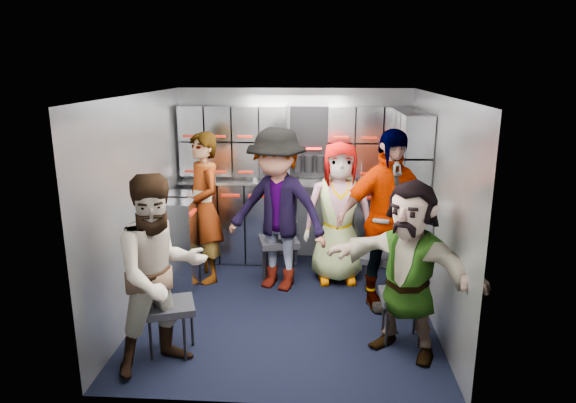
# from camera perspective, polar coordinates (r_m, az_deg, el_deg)

# --- Properties ---
(floor) EXTENTS (3.00, 3.00, 0.00)m
(floor) POSITION_cam_1_polar(r_m,az_deg,el_deg) (5.25, -0.22, -11.81)
(floor) COLOR black
(floor) RESTS_ON ground
(wall_back) EXTENTS (2.80, 0.04, 2.10)m
(wall_back) POSITION_cam_1_polar(r_m,az_deg,el_deg) (6.32, 0.72, 2.95)
(wall_back) COLOR gray
(wall_back) RESTS_ON ground
(wall_left) EXTENTS (0.04, 3.00, 2.10)m
(wall_left) POSITION_cam_1_polar(r_m,az_deg,el_deg) (5.15, -15.95, -0.39)
(wall_left) COLOR gray
(wall_left) RESTS_ON ground
(wall_right) EXTENTS (0.04, 3.00, 2.10)m
(wall_right) POSITION_cam_1_polar(r_m,az_deg,el_deg) (4.97, 16.09, -0.95)
(wall_right) COLOR gray
(wall_right) RESTS_ON ground
(ceiling) EXTENTS (2.80, 3.00, 0.02)m
(ceiling) POSITION_cam_1_polar(r_m,az_deg,el_deg) (4.70, -0.24, 11.75)
(ceiling) COLOR silver
(ceiling) RESTS_ON wall_back
(cart_bank_back) EXTENTS (2.68, 0.38, 0.99)m
(cart_bank_back) POSITION_cam_1_polar(r_m,az_deg,el_deg) (6.26, 0.60, -2.42)
(cart_bank_back) COLOR #9B9FAA
(cart_bank_back) RESTS_ON ground
(cart_bank_left) EXTENTS (0.38, 0.76, 0.99)m
(cart_bank_left) POSITION_cam_1_polar(r_m,az_deg,el_deg) (5.76, -11.75, -4.30)
(cart_bank_left) COLOR #9B9FAA
(cart_bank_left) RESTS_ON ground
(counter) EXTENTS (2.68, 0.42, 0.03)m
(counter) POSITION_cam_1_polar(r_m,az_deg,el_deg) (6.12, 0.62, 2.23)
(counter) COLOR #B8BBC0
(counter) RESTS_ON cart_bank_back
(locker_bank_back) EXTENTS (2.68, 0.28, 0.82)m
(locker_bank_back) POSITION_cam_1_polar(r_m,az_deg,el_deg) (6.10, 0.66, 6.71)
(locker_bank_back) COLOR #9B9FAA
(locker_bank_back) RESTS_ON wall_back
(locker_bank_right) EXTENTS (0.28, 1.00, 0.82)m
(locker_bank_right) POSITION_cam_1_polar(r_m,az_deg,el_deg) (5.52, 13.40, 5.45)
(locker_bank_right) COLOR #9B9FAA
(locker_bank_right) RESTS_ON wall_right
(right_cabinet) EXTENTS (0.28, 1.20, 1.00)m
(right_cabinet) POSITION_cam_1_polar(r_m,az_deg,el_deg) (5.67, 12.96, -4.63)
(right_cabinet) COLOR #9B9FAA
(right_cabinet) RESTS_ON ground
(coffee_niche) EXTENTS (0.46, 0.16, 0.84)m
(coffee_niche) POSITION_cam_1_polar(r_m,az_deg,el_deg) (6.15, 2.38, 6.58)
(coffee_niche) COLOR black
(coffee_niche) RESTS_ON wall_back
(red_latch_strip) EXTENTS (2.60, 0.02, 0.03)m
(red_latch_strip) POSITION_cam_1_polar(r_m,az_deg,el_deg) (5.96, 0.51, 0.54)
(red_latch_strip) COLOR #A61A0B
(red_latch_strip) RESTS_ON cart_bank_back
(jump_seat_near_left) EXTENTS (0.48, 0.47, 0.46)m
(jump_seat_near_left) POSITION_cam_1_polar(r_m,az_deg,el_deg) (4.45, -12.94, -11.58)
(jump_seat_near_left) COLOR black
(jump_seat_near_left) RESTS_ON ground
(jump_seat_mid_left) EXTENTS (0.49, 0.48, 0.49)m
(jump_seat_mid_left) POSITION_cam_1_polar(r_m,az_deg,el_deg) (5.73, -1.03, -4.71)
(jump_seat_mid_left) COLOR black
(jump_seat_mid_left) RESTS_ON ground
(jump_seat_center) EXTENTS (0.44, 0.42, 0.49)m
(jump_seat_center) POSITION_cam_1_polar(r_m,az_deg,el_deg) (5.94, 5.50, -4.03)
(jump_seat_center) COLOR black
(jump_seat_center) RESTS_ON ground
(jump_seat_mid_right) EXTENTS (0.48, 0.47, 0.47)m
(jump_seat_mid_right) POSITION_cam_1_polar(r_m,az_deg,el_deg) (5.41, 10.46, -6.37)
(jump_seat_mid_right) COLOR black
(jump_seat_mid_right) RESTS_ON ground
(jump_seat_near_right) EXTENTS (0.39, 0.37, 0.45)m
(jump_seat_near_right) POSITION_cam_1_polar(r_m,az_deg,el_deg) (4.63, 12.59, -10.57)
(jump_seat_near_right) COLOR black
(jump_seat_near_right) RESTS_ON ground
(attendant_standing) EXTENTS (0.67, 0.73, 1.67)m
(attendant_standing) POSITION_cam_1_polar(r_m,az_deg,el_deg) (5.73, -9.34, -0.71)
(attendant_standing) COLOR black
(attendant_standing) RESTS_ON ground
(attendant_arc_a) EXTENTS (0.98, 0.95, 1.59)m
(attendant_arc_a) POSITION_cam_1_polar(r_m,az_deg,el_deg) (4.13, -13.96, -7.82)
(attendant_arc_a) COLOR black
(attendant_arc_a) RESTS_ON ground
(attendant_arc_b) EXTENTS (1.29, 1.01, 1.75)m
(attendant_arc_b) POSITION_cam_1_polar(r_m,az_deg,el_deg) (5.43, -1.21, -0.98)
(attendant_arc_b) COLOR black
(attendant_arc_b) RESTS_ON ground
(attendant_arc_c) EXTENTS (0.80, 0.56, 1.57)m
(attendant_arc_c) POSITION_cam_1_polar(r_m,az_deg,el_deg) (5.67, 5.63, -1.28)
(attendant_arc_c) COLOR black
(attendant_arc_c) RESTS_ON ground
(attendant_arc_d) EXTENTS (1.14, 0.76, 1.79)m
(attendant_arc_d) POSITION_cam_1_polar(r_m,az_deg,el_deg) (5.09, 10.93, -2.07)
(attendant_arc_d) COLOR black
(attendant_arc_d) RESTS_ON ground
(attendant_arc_e) EXTENTS (1.40, 1.13, 1.49)m
(attendant_arc_e) POSITION_cam_1_polar(r_m,az_deg,el_deg) (4.33, 13.20, -7.37)
(attendant_arc_e) COLOR black
(attendant_arc_e) RESTS_ON ground
(bottle_left) EXTENTS (0.06, 0.06, 0.28)m
(bottle_left) POSITION_cam_1_polar(r_m,az_deg,el_deg) (6.09, -3.72, 3.59)
(bottle_left) COLOR white
(bottle_left) RESTS_ON counter
(bottle_mid) EXTENTS (0.06, 0.06, 0.24)m
(bottle_mid) POSITION_cam_1_polar(r_m,az_deg,el_deg) (6.07, -1.92, 3.41)
(bottle_mid) COLOR white
(bottle_mid) RESTS_ON counter
(bottle_right) EXTENTS (0.06, 0.06, 0.24)m
(bottle_right) POSITION_cam_1_polar(r_m,az_deg,el_deg) (6.06, 8.14, 3.24)
(bottle_right) COLOR white
(bottle_right) RESTS_ON counter
(cup_left) EXTENTS (0.08, 0.08, 0.10)m
(cup_left) POSITION_cam_1_polar(r_m,az_deg,el_deg) (6.18, -8.45, 2.80)
(cup_left) COLOR tan
(cup_left) RESTS_ON counter
(cup_right) EXTENTS (0.08, 0.08, 0.10)m
(cup_right) POSITION_cam_1_polar(r_m,az_deg,el_deg) (6.11, 12.38, 2.50)
(cup_right) COLOR tan
(cup_right) RESTS_ON counter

